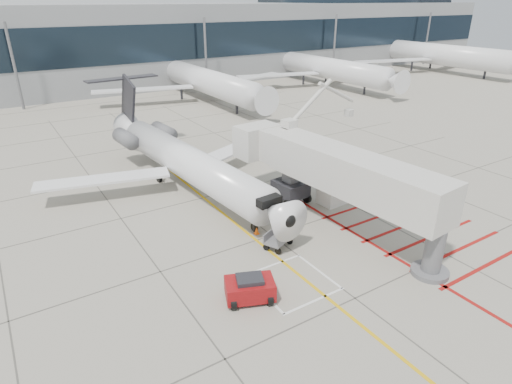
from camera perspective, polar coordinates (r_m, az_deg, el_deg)
ground_plane at (r=26.73m, az=7.00°, el=-9.40°), size 260.00×260.00×0.00m
regional_jet at (r=33.69m, az=-7.40°, el=5.33°), size 25.96×31.62×7.82m
jet_bridge at (r=28.97m, az=12.60°, el=1.39°), size 10.48×19.48×7.51m
pushback_tug at (r=23.29m, az=-0.84°, el=-12.65°), size 3.00×2.47×1.51m
baggage_cart at (r=27.84m, az=2.97°, el=-6.30°), size 2.21×1.86×1.19m
ground_power_unit at (r=34.24m, az=10.66°, el=0.35°), size 2.84×1.76×2.18m
cone_nose at (r=29.48m, az=0.09°, el=-5.17°), size 0.35×0.35×0.49m
cone_side at (r=33.76m, az=4.35°, el=-1.25°), size 0.33×0.33×0.46m
terminal_building at (r=90.63m, az=-17.49°, el=18.37°), size 180.00×28.00×14.00m
terminal_glass_band at (r=77.17m, az=-14.51°, el=18.58°), size 180.00×0.10×6.00m
terminal_dome at (r=121.24m, az=12.88°, el=23.41°), size 40.00×28.00×28.00m
bg_aircraft_c at (r=70.16m, az=-7.39°, el=16.59°), size 33.33×37.03×11.11m
bg_aircraft_d at (r=83.75m, az=8.89°, el=17.76°), size 33.58×37.31×11.19m
bg_aircraft_e at (r=107.03m, az=22.60°, el=18.20°), size 39.45×43.84×13.15m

